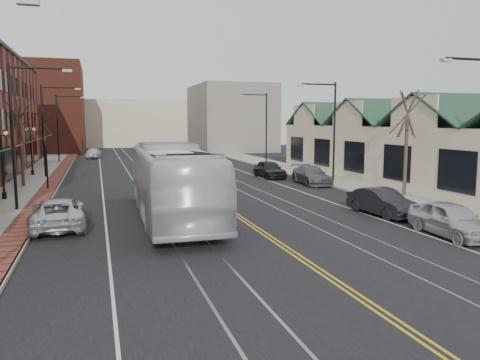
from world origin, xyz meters
TOP-DOWN VIEW (x-y plane):
  - ground at (0.00, 0.00)m, footprint 160.00×160.00m
  - sidewalk_left at (-12.00, 20.00)m, footprint 4.00×120.00m
  - sidewalk_right at (12.00, 20.00)m, footprint 4.00×120.00m
  - building_right at (18.00, 20.00)m, footprint 8.00×36.00m
  - backdrop_left at (-16.00, 70.00)m, footprint 14.00×18.00m
  - backdrop_mid at (0.00, 85.00)m, footprint 22.00×14.00m
  - backdrop_right at (15.00, 65.00)m, footprint 12.00×16.00m
  - streetlight_l_1 at (-11.05, 16.00)m, footprint 3.33×0.25m
  - streetlight_l_2 at (-11.05, 32.00)m, footprint 3.33×0.25m
  - streetlight_l_3 at (-11.05, 48.00)m, footprint 3.33×0.25m
  - streetlight_r_1 at (11.05, 22.00)m, footprint 3.33×0.25m
  - streetlight_r_2 at (11.05, 38.00)m, footprint 3.33×0.25m
  - lamppost_l_2 at (-12.80, 20.00)m, footprint 0.84×0.28m
  - lamppost_l_3 at (-12.80, 34.00)m, footprint 0.84×0.28m
  - tree_left_near at (-12.50, 26.00)m, footprint 1.78×1.37m
  - tree_left_far at (-12.50, 42.00)m, footprint 1.66×1.28m
  - tree_right_mid at (12.50, 14.00)m, footprint 1.90×1.46m
  - traffic_signal at (-10.60, 24.00)m, footprint 0.18×0.15m
  - transit_bus at (-3.43, 11.62)m, footprint 3.58×13.96m
  - parked_suv at (-8.96, 10.94)m, footprint 2.66×5.34m
  - parked_car_a at (7.72, 4.20)m, footprint 2.03×4.57m
  - parked_car_b at (7.50, 9.11)m, footprint 1.96×4.52m
  - parked_car_c at (9.30, 21.52)m, footprint 2.30×5.09m
  - parked_car_d at (7.58, 26.49)m, footprint 1.92×4.57m
  - distant_car_left at (-1.00, 43.75)m, footprint 2.05×4.44m
  - distant_car_right at (3.48, 35.92)m, footprint 2.49×5.56m
  - distant_car_far at (-7.53, 53.62)m, footprint 2.28×4.49m

SIDE VIEW (x-z plane):
  - ground at x=0.00m, z-range 0.00..0.00m
  - sidewalk_left at x=-12.00m, z-range 0.00..0.15m
  - sidewalk_right at x=12.00m, z-range 0.00..0.15m
  - distant_car_left at x=-1.00m, z-range 0.00..1.41m
  - parked_car_c at x=9.30m, z-range 0.00..1.45m
  - parked_car_b at x=7.50m, z-range 0.00..1.45m
  - parked_suv at x=-8.96m, z-range 0.00..1.45m
  - distant_car_far at x=-7.53m, z-range 0.00..1.46m
  - parked_car_a at x=7.72m, z-range 0.00..1.53m
  - parked_car_d at x=7.58m, z-range 0.00..1.55m
  - distant_car_right at x=3.48m, z-range 0.00..1.58m
  - transit_bus at x=-3.43m, z-range 0.00..3.87m
  - lamppost_l_2 at x=-12.80m, z-range 0.07..4.34m
  - lamppost_l_3 at x=-12.80m, z-range 0.07..4.34m
  - building_right at x=18.00m, z-range 0.00..4.60m
  - traffic_signal at x=-10.60m, z-range 0.45..4.25m
  - tree_left_far at x=-12.50m, z-range 0.26..6.29m
  - tree_left_near at x=-12.50m, z-range 0.27..6.75m
  - tree_right_mid at x=12.50m, z-range 0.28..7.22m
  - backdrop_mid at x=0.00m, z-range 0.00..9.00m
  - streetlight_l_1 at x=-11.05m, z-range 1.03..9.03m
  - streetlight_l_2 at x=-11.05m, z-range 1.03..9.03m
  - streetlight_l_3 at x=-11.05m, z-range 1.03..9.03m
  - streetlight_r_1 at x=11.05m, z-range 1.03..9.03m
  - streetlight_r_2 at x=11.05m, z-range 1.03..9.03m
  - backdrop_right at x=15.00m, z-range 0.00..11.00m
  - backdrop_left at x=-16.00m, z-range 0.00..14.00m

